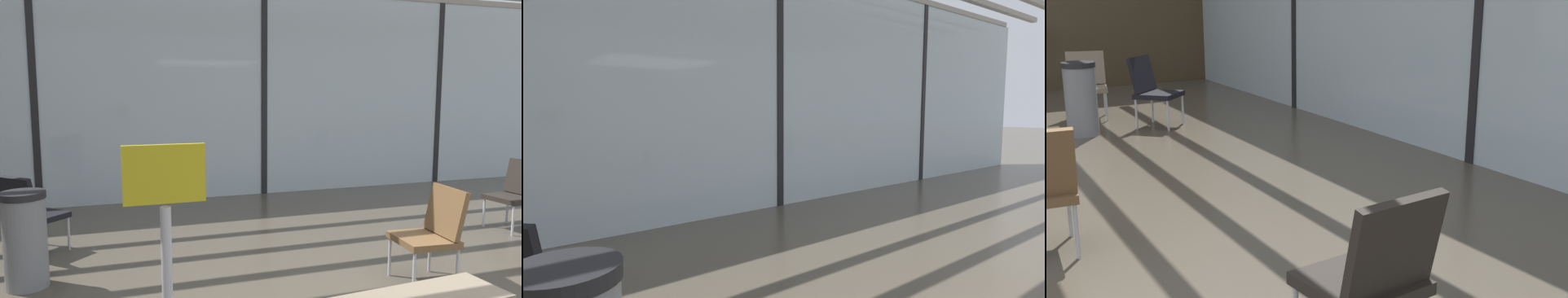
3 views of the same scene
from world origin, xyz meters
The scene contains 4 objects.
lounge_chair_0 centered at (-3.30, 3.02, 0.49)m, with size 0.71×0.71×0.87m.
lounge_chair_1 centered at (-4.25, 2.44, 0.49)m, with size 0.61×0.57×0.87m.
lounge_chair_3 centered at (2.37, 2.21, 0.49)m, with size 0.56×0.52×0.87m.
trash_bin centered at (-3.22, 2.14, 0.43)m, with size 0.38×0.38×0.86m.
Camera 3 is at (4.43, 0.64, 1.70)m, focal length 44.13 mm.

